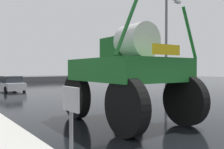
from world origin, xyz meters
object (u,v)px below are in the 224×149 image
streetlight_near_right (167,42)px  lane_arrow_sign (71,117)px  sedan_ahead (11,84)px  traffic_signal_near_right (129,59)px  oversize_sprayer (127,73)px

streetlight_near_right → lane_arrow_sign: bearing=-146.0°
sedan_ahead → traffic_signal_near_right: 13.15m
lane_arrow_sign → sedan_ahead: bearing=79.1°
lane_arrow_sign → oversize_sprayer: bearing=40.1°
lane_arrow_sign → streetlight_near_right: 14.50m
traffic_signal_near_right → streetlight_near_right: streetlight_near_right is taller
lane_arrow_sign → oversize_sprayer: size_ratio=0.30×
oversize_sprayer → sedan_ahead: size_ratio=1.37×
lane_arrow_sign → sedan_ahead: lane_arrow_sign is taller
lane_arrow_sign → traffic_signal_near_right: bearing=45.2°
lane_arrow_sign → traffic_signal_near_right: traffic_signal_near_right is taller
sedan_ahead → traffic_signal_near_right: traffic_signal_near_right is taller
traffic_signal_near_right → lane_arrow_sign: bearing=-134.8°
lane_arrow_sign → traffic_signal_near_right: size_ratio=0.44×
lane_arrow_sign → oversize_sprayer: 5.95m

